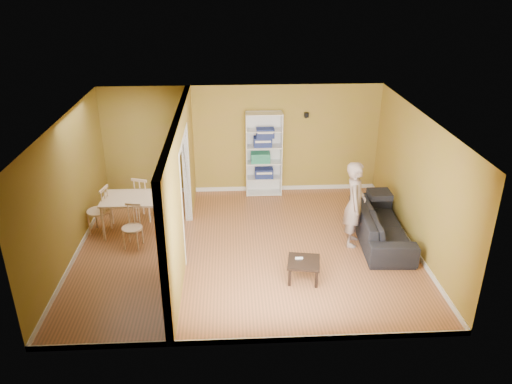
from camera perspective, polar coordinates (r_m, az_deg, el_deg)
room_shell at (r=9.25m, az=-1.17°, el=0.59°), size 6.50×6.50×6.50m
partition at (r=9.30m, az=-8.58°, el=0.43°), size 0.22×5.50×2.60m
wall_speaker at (r=11.72m, az=5.78°, el=8.75°), size 0.10×0.10×0.10m
sofa at (r=10.22m, az=14.17°, el=-3.13°), size 2.35×1.11×0.88m
person at (r=9.73m, az=11.28°, el=-0.56°), size 0.86×0.74×2.01m
bookshelf at (r=11.80m, az=0.89°, el=4.41°), size 0.84×0.37×2.01m
paper_box_navy_a at (r=11.93m, az=0.91°, el=2.21°), size 0.43×0.28×0.22m
paper_box_teal at (r=11.78m, az=0.51°, el=3.99°), size 0.45×0.29×0.23m
paper_box_navy_b at (r=11.65m, az=0.77°, el=5.78°), size 0.42×0.28×0.22m
paper_box_navy_c at (r=11.59m, az=1.06°, el=6.76°), size 0.41×0.27×0.21m
coffee_table at (r=8.80m, az=5.47°, el=-8.16°), size 0.55×0.55×0.37m
game_controller at (r=8.82m, az=4.94°, el=-7.53°), size 0.14×0.04×0.03m
dining_table at (r=10.41m, az=-13.84°, el=-1.01°), size 1.24×0.82×0.77m
chair_left at (r=10.66m, az=-17.59°, el=-1.96°), size 0.56×0.56×1.02m
chair_near at (r=9.96m, az=-13.99°, el=-3.89°), size 0.47×0.47×0.87m
chair_far at (r=10.99m, az=-12.57°, el=-0.60°), size 0.58×0.58×1.00m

